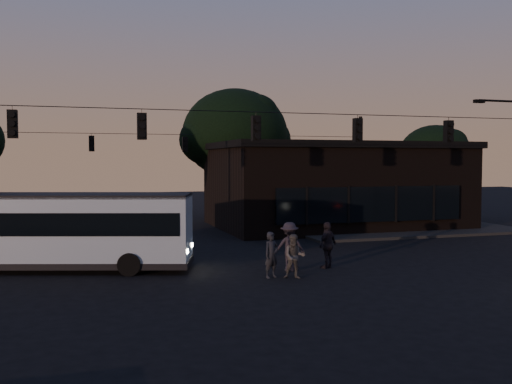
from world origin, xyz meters
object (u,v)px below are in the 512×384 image
object	(u,v)px
building	(334,185)
pedestrian_d	(289,247)
bus	(54,227)
pedestrian_a	(271,255)
pedestrian_c	(328,245)
pedestrian_b	(294,256)

from	to	relation	value
building	pedestrian_d	xyz separation A→B (m)	(-8.07, -13.34, -1.76)
building	bus	bearing A→B (deg)	-147.98
pedestrian_a	pedestrian_d	world-z (taller)	pedestrian_d
building	pedestrian_d	distance (m)	15.69
bus	pedestrian_c	distance (m)	10.71
pedestrian_b	pedestrian_c	distance (m)	2.48
bus	pedestrian_d	world-z (taller)	bus
pedestrian_b	pedestrian_c	bearing A→B (deg)	55.48
building	pedestrian_c	xyz separation A→B (m)	(-6.42, -13.25, -1.79)
pedestrian_a	pedestrian_b	size ratio (longest dim) A/B	1.04
building	pedestrian_b	bearing A→B (deg)	-119.69
building	pedestrian_a	bearing A→B (deg)	-122.52
bus	pedestrian_c	world-z (taller)	bus
pedestrian_d	pedestrian_a	bearing A→B (deg)	54.19
pedestrian_c	pedestrian_a	bearing A→B (deg)	-11.32
pedestrian_b	pedestrian_d	size ratio (longest dim) A/B	0.85
pedestrian_b	building	bearing A→B (deg)	78.87
building	pedestrian_b	xyz separation A→B (m)	(-8.41, -14.74, -1.90)
pedestrian_b	pedestrian_d	world-z (taller)	pedestrian_d
pedestrian_b	bus	bearing A→B (deg)	171.42
pedestrian_d	pedestrian_b	bearing A→B (deg)	87.54
building	pedestrian_d	world-z (taller)	building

